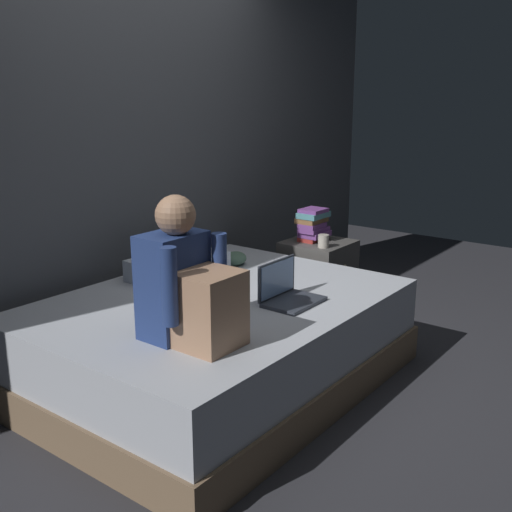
{
  "coord_description": "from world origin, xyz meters",
  "views": [
    {
      "loc": [
        -2.59,
        -1.79,
        1.59
      ],
      "look_at": [
        -0.11,
        0.1,
        0.75
      ],
      "focal_mm": 43.04,
      "sensor_mm": 36.0,
      "label": 1
    }
  ],
  "objects": [
    {
      "name": "person_sitting",
      "position": [
        -0.71,
        0.02,
        0.75
      ],
      "size": [
        0.39,
        0.44,
        0.66
      ],
      "color": "navy",
      "rests_on": "bed"
    },
    {
      "name": "nightstand",
      "position": [
        1.1,
        0.46,
        0.27
      ],
      "size": [
        0.44,
        0.46,
        0.54
      ],
      "color": "#474442",
      "rests_on": "ground_plane"
    },
    {
      "name": "bed",
      "position": [
        -0.2,
        0.3,
        0.25
      ],
      "size": [
        2.0,
        1.5,
        0.5
      ],
      "color": "#7A6047",
      "rests_on": "ground_plane"
    },
    {
      "name": "laptop",
      "position": [
        -0.03,
        -0.04,
        0.56
      ],
      "size": [
        0.32,
        0.23,
        0.22
      ],
      "color": "#333842",
      "rests_on": "bed"
    },
    {
      "name": "wall_back",
      "position": [
        0.0,
        1.2,
        1.35
      ],
      "size": [
        5.6,
        0.1,
        2.7
      ],
      "primitive_type": "cube",
      "color": "#4C4F54",
      "rests_on": "ground_plane"
    },
    {
      "name": "book_stack",
      "position": [
        1.09,
        0.5,
        0.66
      ],
      "size": [
        0.23,
        0.18,
        0.24
      ],
      "color": "#9E2D28",
      "rests_on": "nightstand"
    },
    {
      "name": "clothes_pile",
      "position": [
        0.36,
        0.66,
        0.54
      ],
      "size": [
        0.16,
        0.2,
        0.09
      ],
      "color": "#4C6B56",
      "rests_on": "bed"
    },
    {
      "name": "mug",
      "position": [
        0.97,
        0.34,
        0.59
      ],
      "size": [
        0.08,
        0.08,
        0.09
      ],
      "primitive_type": "cylinder",
      "color": "#BCB2A3",
      "rests_on": "nightstand"
    },
    {
      "name": "pillow",
      "position": [
        -0.04,
        0.75,
        0.57
      ],
      "size": [
        0.56,
        0.36,
        0.13
      ],
      "primitive_type": "cube",
      "color": "silver",
      "rests_on": "bed"
    },
    {
      "name": "ground_plane",
      "position": [
        0.0,
        0.0,
        0.0
      ],
      "size": [
        8.0,
        8.0,
        0.0
      ],
      "primitive_type": "plane",
      "color": "#2D2D33"
    }
  ]
}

